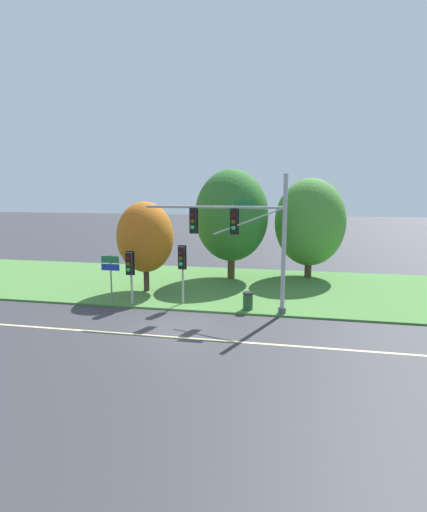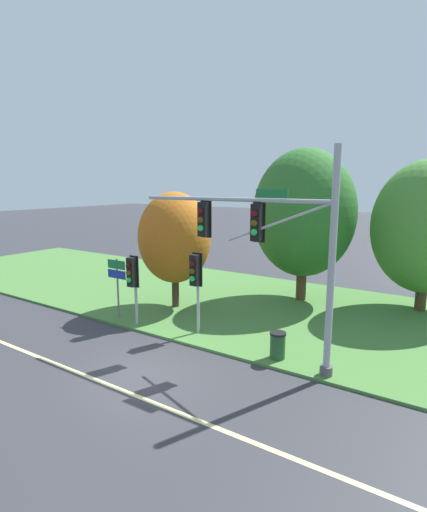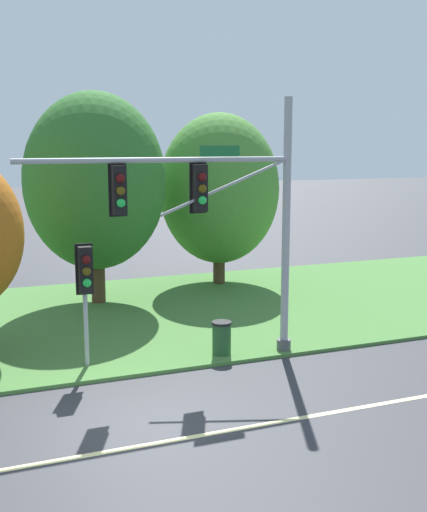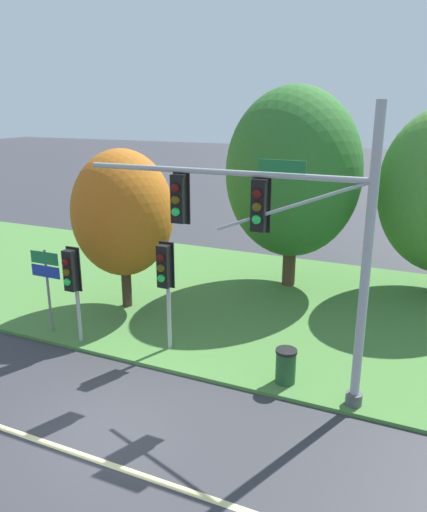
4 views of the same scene
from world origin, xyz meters
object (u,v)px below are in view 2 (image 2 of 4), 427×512
Objects in this scene: tree_left_of_mast at (304,213)px; trash_bin at (278,345)px; route_sign_post at (117,277)px; tree_behind_signpost at (427,227)px; pedestrian_signal_near_kerb at (132,276)px; pedestrian_signal_further_along at (195,275)px; traffic_signal_mast at (271,240)px; tree_nearest_road at (175,238)px.

trash_bin is (1.99, -7.22, -3.99)m from tree_left_of_mast.
tree_behind_signpost is at bearing 38.09° from route_sign_post.
pedestrian_signal_further_along reaches higher than pedestrian_signal_near_kerb.
route_sign_post is (-7.51, 0.24, -2.28)m from traffic_signal_mast.
pedestrian_signal_further_along is at bearing -38.94° from tree_nearest_road.
pedestrian_signal_near_kerb is 3.35m from tree_nearest_road.
traffic_signal_mast is 1.33× the size of tree_nearest_road.
tree_nearest_road is (-0.25, 3.10, 1.23)m from pedestrian_signal_near_kerb.
route_sign_post is 0.35× the size of tree_left_of_mast.
tree_behind_signpost reaches higher than traffic_signal_mast.
tree_left_of_mast is 1.09× the size of tree_behind_signpost.
tree_behind_signpost reaches higher than route_sign_post.
pedestrian_signal_near_kerb is 0.91× the size of pedestrian_signal_further_along.
tree_left_of_mast reaches higher than pedestrian_signal_near_kerb.
route_sign_post is (-1.29, 0.34, -0.30)m from pedestrian_signal_near_kerb.
tree_behind_signpost is (11.12, 8.71, 2.11)m from route_sign_post.
pedestrian_signal_further_along is 1.23× the size of route_sign_post.
tree_nearest_road reaches higher than route_sign_post.
tree_behind_signpost is at bearing 30.60° from tree_nearest_road.
tree_nearest_road is at bearing 94.55° from pedestrian_signal_near_kerb.
tree_nearest_road is at bearing -135.88° from tree_left_of_mast.
traffic_signal_mast is at bearing -9.55° from pedestrian_signal_further_along.
tree_left_of_mast reaches higher than trash_bin.
tree_left_of_mast is at bearing -165.20° from tree_behind_signpost.
pedestrian_signal_near_kerb is at bearing -14.91° from route_sign_post.
traffic_signal_mast reaches higher than pedestrian_signal_further_along.
tree_left_of_mast is at bearing 59.91° from pedestrian_signal_near_kerb.
tree_left_of_mast is 8.48m from trash_bin.
route_sign_post is 0.48× the size of tree_nearest_road.
tree_behind_signpost is at bearing 68.05° from traffic_signal_mast.
trash_bin is at bearing 3.67° from pedestrian_signal_near_kerb.
tree_left_of_mast is 5.61m from tree_behind_signpost.
tree_left_of_mast is (1.68, 6.94, 2.06)m from pedestrian_signal_further_along.
traffic_signal_mast is 7.97× the size of trash_bin.
trash_bin is (3.68, -0.28, -1.93)m from pedestrian_signal_further_along.
tree_left_of_mast reaches higher than traffic_signal_mast.
traffic_signal_mast is at bearing -123.30° from trash_bin.
trash_bin is at bearing 56.70° from traffic_signal_mast.
traffic_signal_mast is at bearing -24.88° from tree_nearest_road.
route_sign_post is 3.32m from tree_nearest_road.
tree_left_of_mast reaches higher than route_sign_post.
tree_left_of_mast is at bearing 103.40° from traffic_signal_mast.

